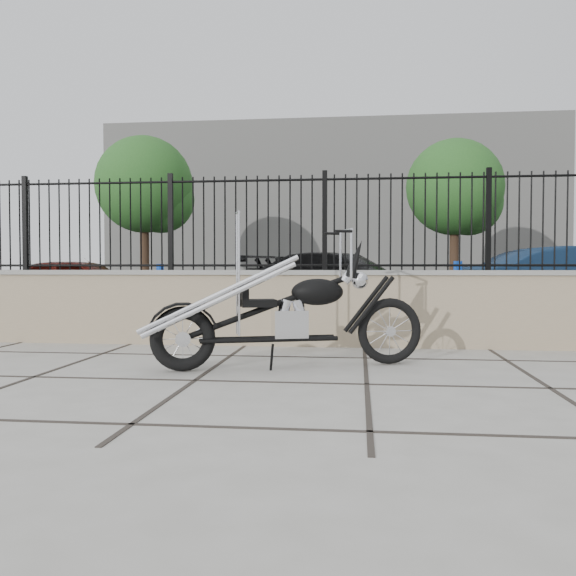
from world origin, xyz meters
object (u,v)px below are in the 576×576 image
(car_red, at_px, (82,286))
(car_black, at_px, (342,283))
(car_blue, at_px, (574,282))
(chopper_motorcycle, at_px, (284,289))

(car_red, distance_m, car_black, 5.46)
(car_black, relative_size, car_blue, 1.06)
(car_red, relative_size, car_blue, 0.83)
(car_black, distance_m, car_blue, 4.68)
(car_red, height_order, car_black, car_black)
(car_red, height_order, car_blue, car_blue)
(chopper_motorcycle, relative_size, car_red, 0.74)
(chopper_motorcycle, relative_size, car_blue, 0.61)
(chopper_motorcycle, distance_m, car_black, 6.93)
(chopper_motorcycle, distance_m, car_blue, 8.63)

